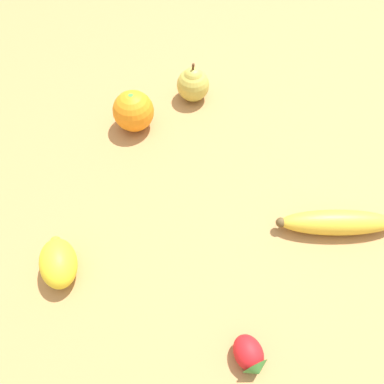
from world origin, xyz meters
name	(u,v)px	position (x,y,z in m)	size (l,w,h in m)	color
ground_plane	(189,228)	(0.00, 0.00, 0.00)	(3.00, 3.00, 0.00)	#A87A47
banana	(339,222)	(-0.19, -0.15, 0.02)	(0.17, 0.15, 0.04)	gold
orange	(133,111)	(0.23, -0.11, 0.04)	(0.08, 0.08, 0.08)	orange
pear	(193,84)	(0.19, -0.25, 0.04)	(0.07, 0.07, 0.08)	#B7AD47
strawberry	(250,356)	(-0.19, 0.10, 0.02)	(0.06, 0.06, 0.04)	red
lemon	(58,263)	(0.10, 0.18, 0.03)	(0.10, 0.09, 0.05)	yellow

